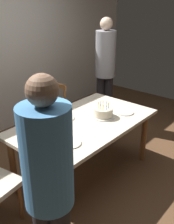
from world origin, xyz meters
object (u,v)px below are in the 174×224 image
(dining_table, at_px, (84,128))
(plate_far_side, at_px, (65,118))
(chair_spindle_back, at_px, (48,119))
(person_celebrant, at_px, (49,184))
(birthday_cake, at_px, (103,113))
(person_guest, at_px, (105,67))
(plate_near_guest, at_px, (125,112))
(plate_near_celebrant, at_px, (70,143))

(dining_table, height_order, plate_far_side, plate_far_side)
(chair_spindle_back, distance_m, person_celebrant, 2.11)
(chair_spindle_back, bearing_deg, birthday_cake, -84.70)
(person_celebrant, distance_m, person_guest, 2.85)
(plate_near_guest, distance_m, person_celebrant, 1.79)
(birthday_cake, height_order, chair_spindle_back, chair_spindle_back)
(chair_spindle_back, bearing_deg, plate_far_side, -112.12)
(plate_near_guest, relative_size, person_guest, 0.12)
(plate_near_guest, bearing_deg, dining_table, 156.46)
(dining_table, height_order, person_celebrant, person_celebrant)
(dining_table, height_order, person_guest, person_guest)
(dining_table, distance_m, person_celebrant, 1.43)
(plate_near_guest, xyz_separation_m, person_celebrant, (-1.70, -0.51, 0.22))
(plate_near_celebrant, distance_m, person_guest, 1.99)
(plate_near_celebrant, bearing_deg, plate_near_guest, 0.00)
(plate_far_side, height_order, chair_spindle_back, chair_spindle_back)
(dining_table, relative_size, person_guest, 0.96)
(plate_near_celebrant, bearing_deg, person_celebrant, -144.70)
(birthday_cake, distance_m, person_celebrant, 1.58)
(dining_table, distance_m, chair_spindle_back, 0.85)
(plate_far_side, relative_size, chair_spindle_back, 0.23)
(plate_far_side, relative_size, person_guest, 0.12)
(plate_far_side, relative_size, plate_near_guest, 1.00)
(birthday_cake, distance_m, chair_spindle_back, 0.96)
(dining_table, relative_size, person_celebrant, 1.01)
(person_celebrant, bearing_deg, birthday_cake, 24.27)
(dining_table, distance_m, plate_far_side, 0.25)
(dining_table, xyz_separation_m, plate_near_celebrant, (-0.47, -0.22, 0.09))
(birthday_cake, xyz_separation_m, chair_spindle_back, (-0.08, 0.90, -0.32))
(plate_far_side, height_order, plate_near_guest, same)
(birthday_cake, bearing_deg, plate_near_guest, -26.19)
(plate_near_celebrant, bearing_deg, person_guest, 26.90)
(person_celebrant, bearing_deg, plate_near_guest, 16.79)
(birthday_cake, bearing_deg, dining_table, 159.56)
(plate_far_side, height_order, person_guest, person_guest)
(birthday_cake, bearing_deg, person_guest, 35.85)
(plate_near_guest, height_order, chair_spindle_back, chair_spindle_back)
(plate_near_celebrant, height_order, chair_spindle_back, chair_spindle_back)
(birthday_cake, distance_m, plate_far_side, 0.45)
(chair_spindle_back, xyz_separation_m, person_celebrant, (-1.35, -1.55, 0.50))
(dining_table, bearing_deg, chair_spindle_back, 79.16)
(plate_far_side, bearing_deg, person_celebrant, -139.15)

